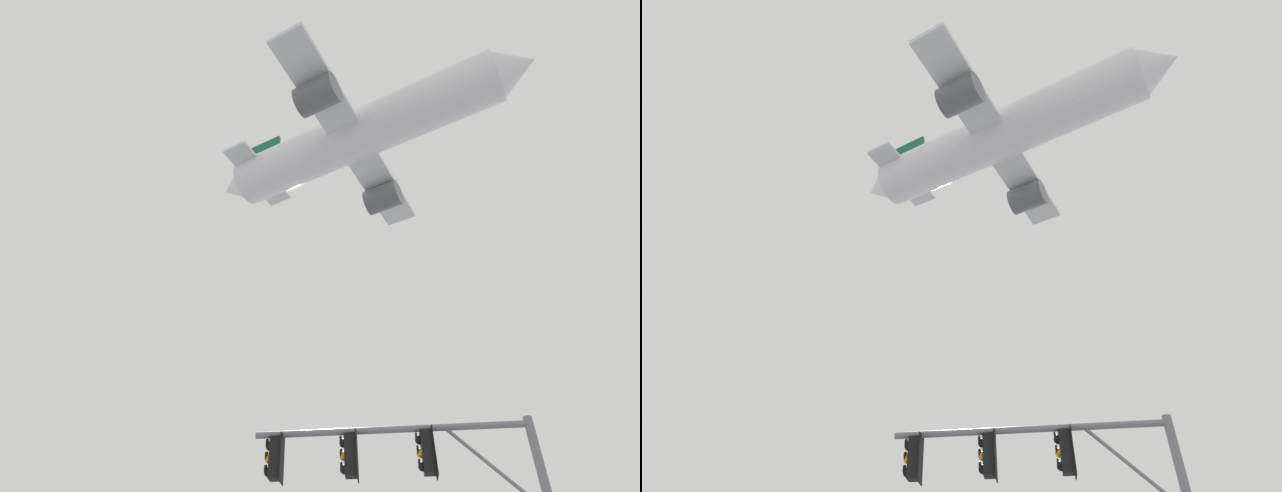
{
  "view_description": "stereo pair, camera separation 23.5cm",
  "coord_description": "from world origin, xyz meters",
  "views": [
    {
      "loc": [
        0.3,
        -3.4,
        1.49
      ],
      "look_at": [
        1.32,
        13.49,
        15.42
      ],
      "focal_mm": 28.21,
      "sensor_mm": 36.0,
      "label": 1
    },
    {
      "loc": [
        0.53,
        -3.41,
        1.49
      ],
      "look_at": [
        1.32,
        13.49,
        15.42
      ],
      "focal_mm": 28.21,
      "sensor_mm": 36.0,
      "label": 2
    }
  ],
  "objects": [
    {
      "name": "airplane",
      "position": [
        5.22,
        22.79,
        35.23
      ],
      "size": [
        25.66,
        19.81,
        7.7
      ],
      "color": "white"
    },
    {
      "name": "signal_pole_near",
      "position": [
        3.08,
        7.74,
        4.38
      ],
      "size": [
        6.12,
        1.34,
        5.63
      ],
      "color": "slate",
      "rests_on": "ground"
    }
  ]
}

